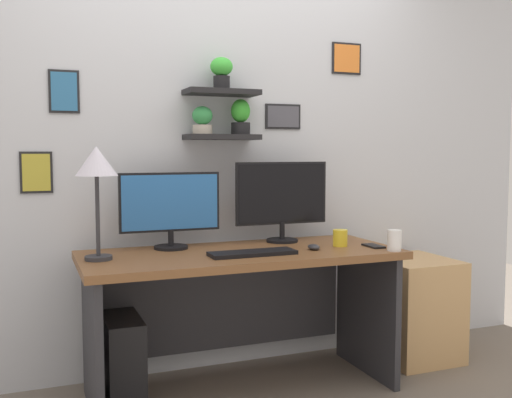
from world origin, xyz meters
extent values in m
plane|color=#70665B|center=(0.00, 0.00, 0.00)|extent=(8.00, 8.00, 0.00)
cube|color=silver|center=(0.00, 0.44, 1.35)|extent=(4.40, 0.04, 2.70)
cube|color=black|center=(0.00, 0.32, 1.35)|extent=(0.41, 0.20, 0.03)
cube|color=black|center=(0.00, 0.32, 1.60)|extent=(0.41, 0.20, 0.03)
cylinder|color=black|center=(0.00, 0.32, 1.65)|extent=(0.09, 0.09, 0.07)
ellipsoid|color=green|center=(0.00, 0.32, 1.74)|extent=(0.13, 0.13, 0.10)
cylinder|color=black|center=(0.11, 0.32, 1.40)|extent=(0.11, 0.11, 0.07)
ellipsoid|color=green|center=(0.11, 0.32, 1.50)|extent=(0.11, 0.11, 0.13)
cylinder|color=#B2A899|center=(-0.11, 0.32, 1.39)|extent=(0.11, 0.11, 0.05)
ellipsoid|color=#338E49|center=(-0.11, 0.32, 1.46)|extent=(0.11, 0.11, 0.10)
cube|color=black|center=(0.85, 0.42, 1.84)|extent=(0.20, 0.02, 0.19)
cube|color=orange|center=(0.85, 0.41, 1.84)|extent=(0.18, 0.00, 0.17)
cube|color=black|center=(-0.98, 0.42, 1.16)|extent=(0.16, 0.02, 0.22)
cube|color=gold|center=(-0.98, 0.41, 1.16)|extent=(0.14, 0.00, 0.19)
cube|color=black|center=(-0.83, 0.42, 1.58)|extent=(0.15, 0.02, 0.22)
cube|color=teal|center=(-0.83, 0.41, 1.58)|extent=(0.13, 0.00, 0.20)
cube|color=black|center=(0.42, 0.42, 1.47)|extent=(0.23, 0.02, 0.15)
cube|color=#4C4C56|center=(0.42, 0.41, 1.47)|extent=(0.20, 0.00, 0.13)
cube|color=brown|center=(0.00, 0.00, 0.73)|extent=(1.64, 0.68, 0.04)
cube|color=#2D2D33|center=(-0.76, 0.00, 0.35)|extent=(0.04, 0.62, 0.71)
cube|color=#2D2D33|center=(0.76, 0.00, 0.35)|extent=(0.04, 0.62, 0.71)
cube|color=#2D2D33|center=(0.00, 0.30, 0.39)|extent=(1.44, 0.02, 0.50)
cylinder|color=black|center=(-0.32, 0.21, 0.76)|extent=(0.18, 0.18, 0.02)
cylinder|color=black|center=(-0.32, 0.21, 0.81)|extent=(0.03, 0.03, 0.09)
cube|color=black|center=(-0.32, 0.22, 1.00)|extent=(0.54, 0.02, 0.31)
cube|color=#2866B2|center=(-0.32, 0.21, 1.00)|extent=(0.51, 0.00, 0.29)
cylinder|color=black|center=(0.32, 0.21, 0.76)|extent=(0.18, 0.18, 0.02)
cylinder|color=black|center=(0.32, 0.21, 0.82)|extent=(0.03, 0.03, 0.10)
cube|color=black|center=(0.32, 0.22, 1.03)|extent=(0.55, 0.02, 0.35)
cube|color=black|center=(0.32, 0.21, 1.03)|extent=(0.53, 0.00, 0.33)
cube|color=black|center=(0.01, -0.13, 0.76)|extent=(0.44, 0.14, 0.02)
ellipsoid|color=#2D2D33|center=(0.37, -0.10, 0.77)|extent=(0.06, 0.09, 0.03)
cylinder|color=#2D2D33|center=(-0.72, 0.02, 0.76)|extent=(0.13, 0.13, 0.02)
cylinder|color=#2D2D33|center=(-0.72, 0.02, 0.96)|extent=(0.02, 0.02, 0.38)
cone|color=silver|center=(-0.72, 0.02, 1.22)|extent=(0.20, 0.20, 0.14)
cube|color=black|center=(0.71, -0.13, 0.76)|extent=(0.07, 0.14, 0.01)
cylinder|color=yellow|center=(0.56, -0.04, 0.80)|extent=(0.08, 0.08, 0.09)
cylinder|color=white|center=(0.74, -0.28, 0.81)|extent=(0.07, 0.07, 0.11)
cube|color=tan|center=(1.16, 0.10, 0.31)|extent=(0.44, 0.50, 0.61)
cube|color=black|center=(-0.60, 0.11, 0.22)|extent=(0.18, 0.40, 0.44)
camera|label=1|loc=(-1.04, -2.83, 1.27)|focal=41.23mm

